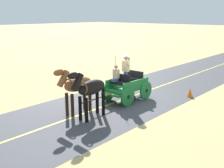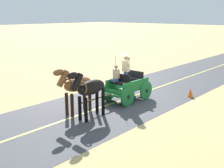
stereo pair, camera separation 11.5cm
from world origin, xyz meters
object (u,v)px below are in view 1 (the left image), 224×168
(horse_drawn_carriage, at_px, (126,85))
(horse_off_side, at_px, (76,85))
(horse_near_side, at_px, (90,89))
(traffic_cone, at_px, (190,92))

(horse_drawn_carriage, relative_size, horse_off_side, 2.03)
(horse_drawn_carriage, xyz_separation_m, horse_near_side, (-0.44, 3.03, 0.51))
(horse_drawn_carriage, distance_m, horse_off_side, 3.10)
(horse_off_side, bearing_deg, horse_drawn_carriage, -98.17)
(horse_near_side, bearing_deg, traffic_cone, -107.01)
(horse_off_side, xyz_separation_m, traffic_cone, (-2.66, -5.84, -1.07))
(horse_off_side, bearing_deg, horse_near_side, -179.94)
(horse_off_side, distance_m, traffic_cone, 6.51)
(traffic_cone, bearing_deg, horse_off_side, 65.47)
(horse_near_side, height_order, traffic_cone, horse_near_side)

